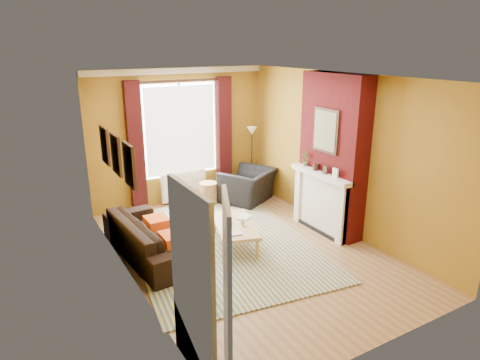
{
  "coord_description": "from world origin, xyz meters",
  "views": [
    {
      "loc": [
        -3.3,
        -5.44,
        3.27
      ],
      "look_at": [
        0.0,
        0.25,
        1.15
      ],
      "focal_mm": 32.0,
      "sensor_mm": 36.0,
      "label": 1
    }
  ],
  "objects_px": {
    "armchair": "(248,186)",
    "wicker_stool": "(208,193)",
    "floor_lamp": "(252,141)",
    "coffee_table": "(235,226)",
    "sofa": "(151,237)"
  },
  "relations": [
    {
      "from": "armchair",
      "to": "floor_lamp",
      "type": "bearing_deg",
      "value": -159.2
    },
    {
      "from": "armchair",
      "to": "wicker_stool",
      "type": "distance_m",
      "value": 0.86
    },
    {
      "from": "wicker_stool",
      "to": "floor_lamp",
      "type": "distance_m",
      "value": 1.51
    },
    {
      "from": "floor_lamp",
      "to": "armchair",
      "type": "bearing_deg",
      "value": -129.69
    },
    {
      "from": "sofa",
      "to": "armchair",
      "type": "distance_m",
      "value": 2.93
    },
    {
      "from": "coffee_table",
      "to": "floor_lamp",
      "type": "height_order",
      "value": "floor_lamp"
    },
    {
      "from": "armchair",
      "to": "floor_lamp",
      "type": "distance_m",
      "value": 1.01
    },
    {
      "from": "sofa",
      "to": "floor_lamp",
      "type": "height_order",
      "value": "floor_lamp"
    },
    {
      "from": "sofa",
      "to": "armchair",
      "type": "height_order",
      "value": "armchair"
    },
    {
      "from": "sofa",
      "to": "floor_lamp",
      "type": "xyz_separation_m",
      "value": [
        2.97,
        1.75,
        0.88
      ]
    },
    {
      "from": "armchair",
      "to": "wicker_stool",
      "type": "relative_size",
      "value": 2.29
    },
    {
      "from": "coffee_table",
      "to": "armchair",
      "type": "bearing_deg",
      "value": 70.72
    },
    {
      "from": "armchair",
      "to": "coffee_table",
      "type": "relative_size",
      "value": 0.78
    },
    {
      "from": "armchair",
      "to": "wicker_stool",
      "type": "height_order",
      "value": "armchair"
    },
    {
      "from": "wicker_stool",
      "to": "armchair",
      "type": "bearing_deg",
      "value": -19.43
    }
  ]
}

